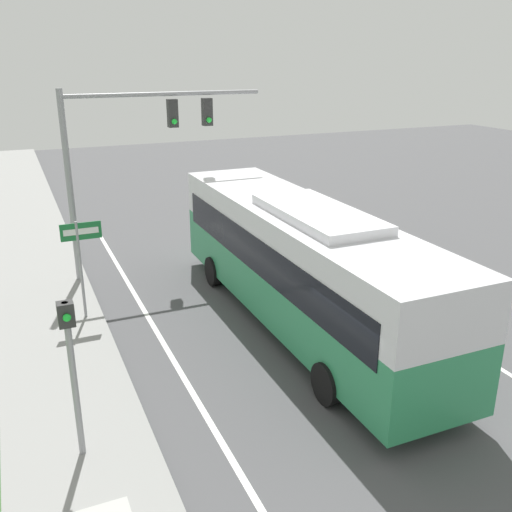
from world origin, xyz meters
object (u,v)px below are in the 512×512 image
pedestrian_signal (71,356)px  street_sign (81,253)px  bus (300,258)px  signal_gantry (131,143)px

pedestrian_signal → street_sign: bearing=81.2°
street_sign → bus: bearing=-26.1°
signal_gantry → street_sign: signal_gantry is taller
signal_gantry → pedestrian_signal: bearing=-108.9°
bus → signal_gantry: (-3.23, 5.76, 2.53)m
street_sign → pedestrian_signal: bearing=-98.8°
pedestrian_signal → street_sign: (0.94, 6.10, -0.14)m
signal_gantry → street_sign: size_ratio=2.24×
bus → pedestrian_signal: bearing=-151.6°
bus → street_sign: bus is taller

